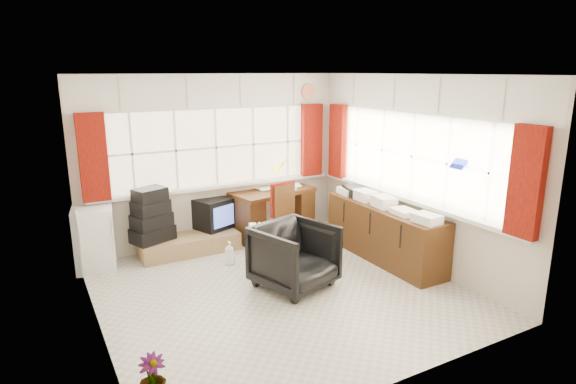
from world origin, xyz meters
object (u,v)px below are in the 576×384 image
(radiator, at_px, (270,250))
(mini_fridge, at_px, (94,239))
(desk, at_px, (273,210))
(desk_lamp, at_px, (285,167))
(task_chair, at_px, (287,216))
(office_chair, at_px, (295,256))
(credenza, at_px, (384,231))
(tv_bench, at_px, (190,244))
(crt_tv, at_px, (213,213))

(radiator, distance_m, mini_fridge, 2.30)
(desk, xyz_separation_m, desk_lamp, (0.33, 0.22, 0.63))
(task_chair, distance_m, mini_fridge, 2.59)
(office_chair, relative_size, credenza, 0.43)
(desk, bearing_deg, credenza, -60.82)
(radiator, bearing_deg, task_chair, 42.51)
(desk, relative_size, radiator, 2.18)
(radiator, relative_size, credenza, 0.32)
(desk_lamp, relative_size, radiator, 0.67)
(task_chair, relative_size, radiator, 1.57)
(credenza, bearing_deg, tv_bench, 146.29)
(radiator, bearing_deg, tv_bench, 124.47)
(task_chair, xyz_separation_m, radiator, (-0.51, -0.47, -0.27))
(office_chair, bearing_deg, mini_fridge, 122.05)
(credenza, height_order, tv_bench, credenza)
(credenza, bearing_deg, desk, 119.18)
(desk_lamp, height_order, task_chair, desk_lamp)
(office_chair, relative_size, tv_bench, 0.61)
(mini_fridge, bearing_deg, desk_lamp, 4.96)
(task_chair, height_order, credenza, task_chair)
(radiator, xyz_separation_m, mini_fridge, (-1.99, 1.13, 0.16))
(credenza, distance_m, mini_fridge, 3.86)
(crt_tv, bearing_deg, radiator, -76.54)
(radiator, bearing_deg, mini_fridge, 150.49)
(office_chair, bearing_deg, radiator, 74.56)
(crt_tv, bearing_deg, office_chair, -80.27)
(desk, relative_size, crt_tv, 2.22)
(tv_bench, bearing_deg, desk, 3.31)
(office_chair, height_order, tv_bench, office_chair)
(credenza, relative_size, tv_bench, 1.43)
(tv_bench, relative_size, mini_fridge, 1.68)
(task_chair, xyz_separation_m, mini_fridge, (-2.50, 0.66, -0.11))
(office_chair, bearing_deg, crt_tv, 82.57)
(office_chair, height_order, crt_tv, office_chair)
(tv_bench, bearing_deg, mini_fridge, 177.99)
(task_chair, height_order, tv_bench, task_chair)
(radiator, distance_m, crt_tv, 1.32)
(desk_lamp, bearing_deg, crt_tv, -174.69)
(office_chair, bearing_deg, credenza, -10.62)
(task_chair, bearing_deg, office_chair, -114.54)
(desk_lamp, distance_m, task_chair, 1.15)
(desk, xyz_separation_m, radiator, (-0.64, -1.17, -0.15))
(tv_bench, bearing_deg, credenza, -33.71)
(credenza, bearing_deg, task_chair, 138.65)
(desk, relative_size, desk_lamp, 3.25)
(crt_tv, bearing_deg, credenza, -42.83)
(desk, bearing_deg, radiator, -118.78)
(desk, distance_m, radiator, 1.34)
(task_chair, distance_m, office_chair, 1.19)
(radiator, height_order, credenza, credenza)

